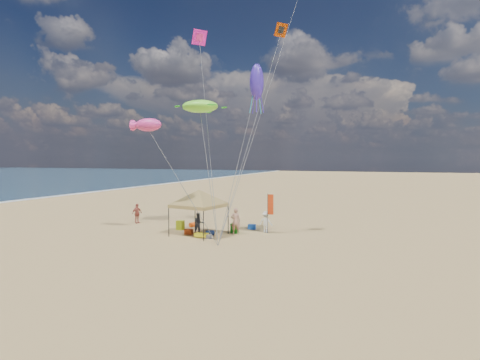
{
  "coord_description": "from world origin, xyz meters",
  "views": [
    {
      "loc": [
        9.51,
        -21.85,
        5.49
      ],
      "look_at": [
        0.0,
        3.0,
        4.0
      ],
      "focal_mm": 29.92,
      "sensor_mm": 36.0,
      "label": 1
    }
  ],
  "objects_px": {
    "canopy_tent": "(199,191)",
    "cooler_blue": "(252,227)",
    "person_far_a": "(137,213)",
    "feather_flag": "(270,207)",
    "cooler_red": "(189,232)",
    "chair_green": "(235,228)",
    "person_near_c": "(266,222)",
    "person_near_a": "(236,221)",
    "person_near_b": "(199,224)",
    "chair_yellow": "(180,225)",
    "beach_cart": "(202,235)"
  },
  "relations": [
    {
      "from": "person_near_a",
      "to": "person_near_b",
      "type": "relative_size",
      "value": 1.21
    },
    {
      "from": "cooler_blue",
      "to": "person_far_a",
      "type": "relative_size",
      "value": 0.33
    },
    {
      "from": "chair_green",
      "to": "person_near_a",
      "type": "distance_m",
      "value": 0.84
    },
    {
      "from": "feather_flag",
      "to": "person_near_a",
      "type": "bearing_deg",
      "value": -153.14
    },
    {
      "from": "feather_flag",
      "to": "person_near_b",
      "type": "bearing_deg",
      "value": -155.45
    },
    {
      "from": "canopy_tent",
      "to": "person_far_a",
      "type": "relative_size",
      "value": 3.6
    },
    {
      "from": "person_near_a",
      "to": "person_far_a",
      "type": "distance_m",
      "value": 9.65
    },
    {
      "from": "feather_flag",
      "to": "cooler_blue",
      "type": "relative_size",
      "value": 5.39
    },
    {
      "from": "chair_yellow",
      "to": "canopy_tent",
      "type": "bearing_deg",
      "value": -31.53
    },
    {
      "from": "person_near_b",
      "to": "beach_cart",
      "type": "bearing_deg",
      "value": -102.47
    },
    {
      "from": "person_near_b",
      "to": "cooler_blue",
      "type": "bearing_deg",
      "value": 1.81
    },
    {
      "from": "cooler_red",
      "to": "chair_yellow",
      "type": "height_order",
      "value": "chair_yellow"
    },
    {
      "from": "canopy_tent",
      "to": "cooler_red",
      "type": "relative_size",
      "value": 11.04
    },
    {
      "from": "person_far_a",
      "to": "chair_yellow",
      "type": "bearing_deg",
      "value": -87.39
    },
    {
      "from": "canopy_tent",
      "to": "cooler_blue",
      "type": "height_order",
      "value": "canopy_tent"
    },
    {
      "from": "chair_green",
      "to": "cooler_blue",
      "type": "bearing_deg",
      "value": 69.39
    },
    {
      "from": "feather_flag",
      "to": "cooler_red",
      "type": "bearing_deg",
      "value": -156.55
    },
    {
      "from": "cooler_red",
      "to": "person_far_a",
      "type": "relative_size",
      "value": 0.33
    },
    {
      "from": "chair_green",
      "to": "canopy_tent",
      "type": "bearing_deg",
      "value": -140.36
    },
    {
      "from": "person_near_a",
      "to": "person_far_a",
      "type": "height_order",
      "value": "person_near_a"
    },
    {
      "from": "feather_flag",
      "to": "person_near_b",
      "type": "distance_m",
      "value": 5.23
    },
    {
      "from": "chair_yellow",
      "to": "person_near_a",
      "type": "xyz_separation_m",
      "value": [
        4.64,
        -0.23,
        0.61
      ]
    },
    {
      "from": "chair_green",
      "to": "chair_yellow",
      "type": "relative_size",
      "value": 1.0
    },
    {
      "from": "feather_flag",
      "to": "cooler_blue",
      "type": "height_order",
      "value": "feather_flag"
    },
    {
      "from": "chair_green",
      "to": "person_far_a",
      "type": "bearing_deg",
      "value": 173.38
    },
    {
      "from": "chair_yellow",
      "to": "person_near_c",
      "type": "relative_size",
      "value": 0.45
    },
    {
      "from": "cooler_blue",
      "to": "person_near_c",
      "type": "relative_size",
      "value": 0.34
    },
    {
      "from": "canopy_tent",
      "to": "person_near_a",
      "type": "bearing_deg",
      "value": 27.08
    },
    {
      "from": "cooler_red",
      "to": "chair_green",
      "type": "bearing_deg",
      "value": 30.85
    },
    {
      "from": "canopy_tent",
      "to": "beach_cart",
      "type": "distance_m",
      "value": 3.07
    },
    {
      "from": "cooler_red",
      "to": "person_near_c",
      "type": "distance_m",
      "value": 5.64
    },
    {
      "from": "person_near_c",
      "to": "canopy_tent",
      "type": "bearing_deg",
      "value": 36.76
    },
    {
      "from": "feather_flag",
      "to": "chair_green",
      "type": "bearing_deg",
      "value": -166.26
    },
    {
      "from": "feather_flag",
      "to": "person_near_a",
      "type": "distance_m",
      "value": 2.67
    },
    {
      "from": "canopy_tent",
      "to": "person_far_a",
      "type": "bearing_deg",
      "value": 158.93
    },
    {
      "from": "canopy_tent",
      "to": "person_near_c",
      "type": "xyz_separation_m",
      "value": [
        4.14,
        2.6,
        -2.32
      ]
    },
    {
      "from": "canopy_tent",
      "to": "cooler_blue",
      "type": "bearing_deg",
      "value": 52.18
    },
    {
      "from": "feather_flag",
      "to": "person_far_a",
      "type": "bearing_deg",
      "value": 177.72
    },
    {
      "from": "chair_yellow",
      "to": "person_near_c",
      "type": "xyz_separation_m",
      "value": [
        6.46,
        1.18,
        0.43
      ]
    },
    {
      "from": "canopy_tent",
      "to": "person_far_a",
      "type": "distance_m",
      "value": 8.04
    },
    {
      "from": "person_near_c",
      "to": "person_far_a",
      "type": "distance_m",
      "value": 11.34
    },
    {
      "from": "cooler_blue",
      "to": "canopy_tent",
      "type": "bearing_deg",
      "value": -127.82
    },
    {
      "from": "feather_flag",
      "to": "chair_yellow",
      "type": "xyz_separation_m",
      "value": [
        -6.84,
        -0.89,
        -1.6
      ]
    },
    {
      "from": "chair_green",
      "to": "chair_yellow",
      "type": "xyz_separation_m",
      "value": [
        -4.37,
        -0.28,
        0.0
      ]
    },
    {
      "from": "cooler_blue",
      "to": "person_near_b",
      "type": "height_order",
      "value": "person_near_b"
    },
    {
      "from": "person_near_c",
      "to": "person_near_a",
      "type": "bearing_deg",
      "value": 42.41
    },
    {
      "from": "person_near_a",
      "to": "person_near_b",
      "type": "height_order",
      "value": "person_near_a"
    },
    {
      "from": "canopy_tent",
      "to": "person_near_c",
      "type": "relative_size",
      "value": 3.8
    },
    {
      "from": "cooler_red",
      "to": "cooler_blue",
      "type": "relative_size",
      "value": 1.0
    },
    {
      "from": "chair_green",
      "to": "person_near_c",
      "type": "relative_size",
      "value": 0.45
    }
  ]
}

